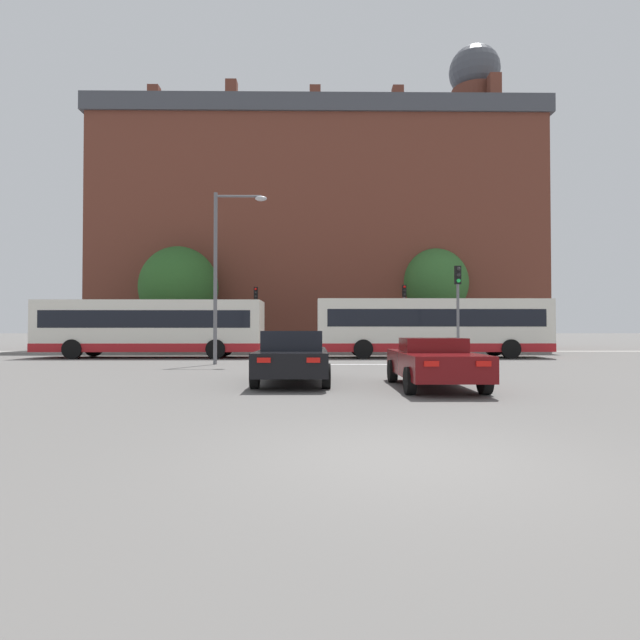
# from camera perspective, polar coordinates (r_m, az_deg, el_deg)

# --- Properties ---
(ground_plane) EXTENTS (400.00, 400.00, 0.00)m
(ground_plane) POSITION_cam_1_polar(r_m,az_deg,el_deg) (6.12, 9.22, -15.23)
(ground_plane) COLOR #605E5B
(stop_line_strip) EXTENTS (7.36, 0.30, 0.01)m
(stop_line_strip) POSITION_cam_1_polar(r_m,az_deg,el_deg) (21.52, 2.07, -5.09)
(stop_line_strip) COLOR silver
(stop_line_strip) RESTS_ON ground_plane
(far_pavement) EXTENTS (68.18, 2.50, 0.01)m
(far_pavement) POSITION_cam_1_polar(r_m,az_deg,el_deg) (33.88, 1.08, -3.63)
(far_pavement) COLOR gray
(far_pavement) RESTS_ON ground_plane
(brick_civic_building) EXTENTS (34.80, 10.67, 25.31)m
(brick_civic_building) POSITION_cam_1_polar(r_m,az_deg,el_deg) (42.09, 0.03, 10.12)
(brick_civic_building) COLOR brown
(brick_civic_building) RESTS_ON ground_plane
(car_saloon_left) EXTENTS (2.03, 4.68, 1.46)m
(car_saloon_left) POSITION_cam_1_polar(r_m,az_deg,el_deg) (14.11, -3.11, -4.15)
(car_saloon_left) COLOR black
(car_saloon_left) RESTS_ON ground_plane
(car_roadster_right) EXTENTS (1.97, 4.40, 1.28)m
(car_roadster_right) POSITION_cam_1_polar(r_m,az_deg,el_deg) (13.20, 12.85, -4.71)
(car_roadster_right) COLOR #600C0F
(car_roadster_right) RESTS_ON ground_plane
(bus_crossing_lead) EXTENTS (12.26, 2.67, 3.11)m
(bus_crossing_lead) POSITION_cam_1_polar(r_m,az_deg,el_deg) (27.43, 12.62, -0.72)
(bus_crossing_lead) COLOR silver
(bus_crossing_lead) RESTS_ON ground_plane
(bus_crossing_trailing) EXTENTS (11.79, 2.76, 3.04)m
(bus_crossing_trailing) POSITION_cam_1_polar(r_m,az_deg,el_deg) (28.18, -18.63, -0.78)
(bus_crossing_trailing) COLOR silver
(bus_crossing_trailing) RESTS_ON ground_plane
(traffic_light_far_right) EXTENTS (0.26, 0.31, 4.47)m
(traffic_light_far_right) POSITION_cam_1_polar(r_m,az_deg,el_deg) (33.43, 9.61, 1.46)
(traffic_light_far_right) COLOR slate
(traffic_light_far_right) RESTS_ON ground_plane
(traffic_light_far_left) EXTENTS (0.26, 0.31, 4.37)m
(traffic_light_far_left) POSITION_cam_1_polar(r_m,az_deg,el_deg) (33.69, -7.35, 1.33)
(traffic_light_far_left) COLOR slate
(traffic_light_far_left) RESTS_ON ground_plane
(traffic_light_near_right) EXTENTS (0.26, 0.31, 4.27)m
(traffic_light_near_right) POSITION_cam_1_polar(r_m,az_deg,el_deg) (22.45, 15.49, 2.43)
(traffic_light_near_right) COLOR slate
(traffic_light_near_right) RESTS_ON ground_plane
(street_lamp_junction) EXTENTS (2.29, 0.36, 7.43)m
(street_lamp_junction) POSITION_cam_1_polar(r_m,az_deg,el_deg) (22.07, -10.87, 6.84)
(street_lamp_junction) COLOR slate
(street_lamp_junction) RESTS_ON ground_plane
(pedestrian_waiting) EXTENTS (0.37, 0.46, 1.84)m
(pedestrian_waiting) POSITION_cam_1_polar(r_m,az_deg,el_deg) (34.16, 8.15, -1.77)
(pedestrian_waiting) COLOR black
(pedestrian_waiting) RESTS_ON ground_plane
(tree_by_building) EXTENTS (5.30, 5.30, 7.16)m
(tree_by_building) POSITION_cam_1_polar(r_m,az_deg,el_deg) (35.36, -15.82, 3.60)
(tree_by_building) COLOR #4C3823
(tree_by_building) RESTS_ON ground_plane
(tree_kerbside) EXTENTS (4.83, 4.83, 7.48)m
(tree_kerbside) POSITION_cam_1_polar(r_m,az_deg,el_deg) (37.77, 13.01, 4.13)
(tree_kerbside) COLOR #4C3823
(tree_kerbside) RESTS_ON ground_plane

